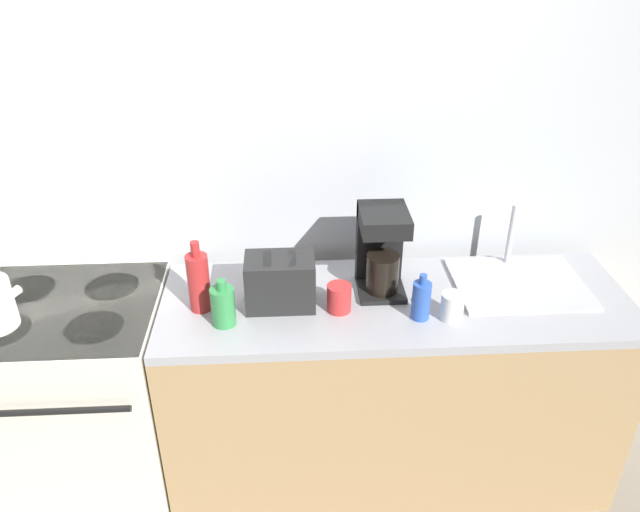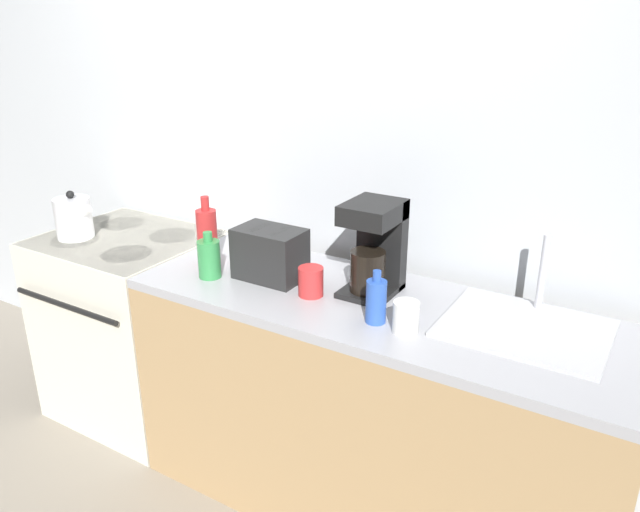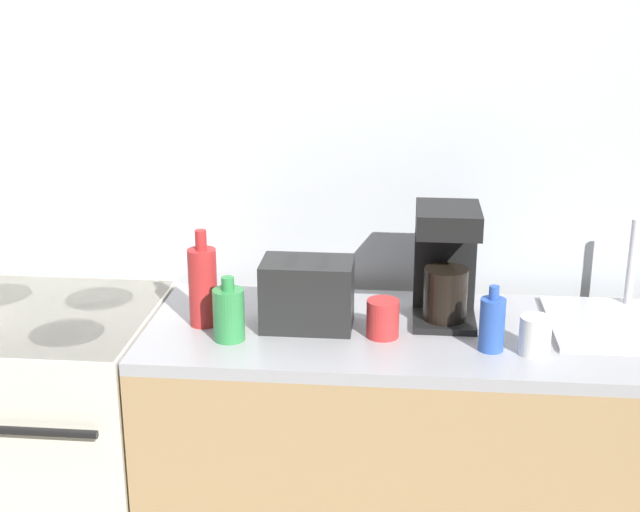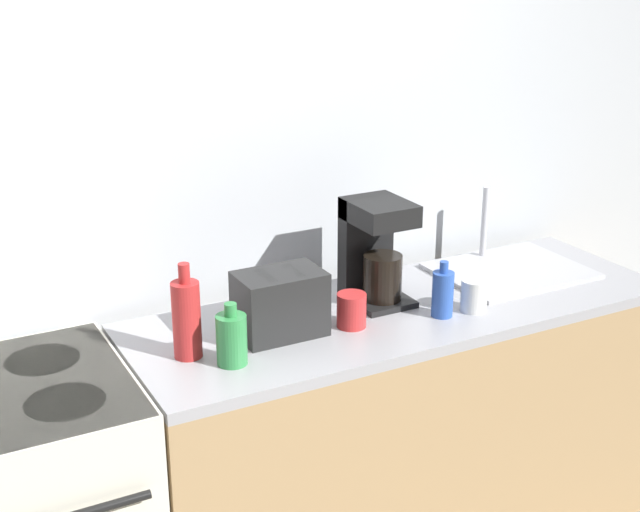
{
  "view_description": "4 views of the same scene",
  "coord_description": "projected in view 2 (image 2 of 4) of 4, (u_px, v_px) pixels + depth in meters",
  "views": [
    {
      "loc": [
        0.24,
        -1.7,
        2.26
      ],
      "look_at": [
        0.35,
        0.34,
        1.1
      ],
      "focal_mm": 35.0,
      "sensor_mm": 36.0,
      "label": 1
    },
    {
      "loc": [
        1.53,
        -1.5,
        1.88
      ],
      "look_at": [
        0.38,
        0.38,
        1.01
      ],
      "focal_mm": 35.0,
      "sensor_mm": 36.0,
      "label": 2
    },
    {
      "loc": [
        0.47,
        -2.08,
        1.9
      ],
      "look_at": [
        0.23,
        0.36,
        1.11
      ],
      "focal_mm": 50.0,
      "sensor_mm": 36.0,
      "label": 3
    },
    {
      "loc": [
        -0.86,
        -1.94,
        2.06
      ],
      "look_at": [
        0.38,
        0.38,
        1.11
      ],
      "focal_mm": 50.0,
      "sensor_mm": 36.0,
      "label": 4
    }
  ],
  "objects": [
    {
      "name": "counter_block",
      "position": [
        371.0,
        410.0,
        2.39
      ],
      "size": [
        1.83,
        0.63,
        0.91
      ],
      "color": "tan",
      "rests_on": "ground_plane"
    },
    {
      "name": "cup_white",
      "position": [
        406.0,
        317.0,
        2.0
      ],
      "size": [
        0.09,
        0.09,
        0.11
      ],
      "color": "white",
      "rests_on": "counter_block"
    },
    {
      "name": "sink_tray",
      "position": [
        526.0,
        326.0,
        2.03
      ],
      "size": [
        0.52,
        0.41,
        0.28
      ],
      "color": "#B7B7BC",
      "rests_on": "counter_block"
    },
    {
      "name": "coffee_maker",
      "position": [
        375.0,
        245.0,
        2.26
      ],
      "size": [
        0.18,
        0.22,
        0.35
      ],
      "color": "black",
      "rests_on": "counter_block"
    },
    {
      "name": "cup_red",
      "position": [
        311.0,
        281.0,
        2.26
      ],
      "size": [
        0.09,
        0.09,
        0.11
      ],
      "color": "red",
      "rests_on": "counter_block"
    },
    {
      "name": "wall_back",
      "position": [
        286.0,
        154.0,
        2.71
      ],
      "size": [
        8.0,
        0.05,
        2.6
      ],
      "color": "silver",
      "rests_on": "ground_plane"
    },
    {
      "name": "kettle",
      "position": [
        74.0,
        218.0,
        2.83
      ],
      "size": [
        0.21,
        0.16,
        0.22
      ],
      "color": "silver",
      "rests_on": "stove"
    },
    {
      "name": "bottle_blue",
      "position": [
        376.0,
        301.0,
        2.06
      ],
      "size": [
        0.07,
        0.07,
        0.18
      ],
      "color": "#2D56B7",
      "rests_on": "counter_block"
    },
    {
      "name": "ground_plane",
      "position": [
        196.0,
        490.0,
        2.62
      ],
      "size": [
        12.0,
        12.0,
        0.0
      ],
      "primitive_type": "plane",
      "color": "gray"
    },
    {
      "name": "toaster",
      "position": [
        270.0,
        254.0,
        2.4
      ],
      "size": [
        0.26,
        0.17,
        0.2
      ],
      "color": "black",
      "rests_on": "counter_block"
    },
    {
      "name": "stove",
      "position": [
        135.0,
        323.0,
        3.03
      ],
      "size": [
        0.74,
        0.7,
        0.91
      ],
      "color": "silver",
      "rests_on": "ground_plane"
    },
    {
      "name": "bottle_green",
      "position": [
        209.0,
        258.0,
        2.41
      ],
      "size": [
        0.09,
        0.09,
        0.18
      ],
      "color": "#338C47",
      "rests_on": "counter_block"
    },
    {
      "name": "bottle_red",
      "position": [
        207.0,
        236.0,
        2.52
      ],
      "size": [
        0.08,
        0.08,
        0.29
      ],
      "color": "#B72828",
      "rests_on": "counter_block"
    }
  ]
}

